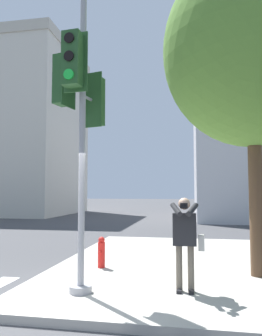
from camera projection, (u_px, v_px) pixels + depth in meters
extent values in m
plane|color=#424244|center=(20.00, 312.00, 5.00)|extent=(160.00, 160.00, 0.00)
cube|color=#ADA89E|center=(230.00, 266.00, 7.82)|extent=(8.00, 8.00, 0.14)
cylinder|color=#939399|center=(81.00, 289.00, 5.50)|extent=(0.38, 0.38, 0.12)
cylinder|color=#939399|center=(82.00, 138.00, 5.69)|extent=(0.11, 0.11, 5.02)
cylinder|color=#939399|center=(88.00, 98.00, 5.91)|extent=(0.11, 0.26, 0.05)
cube|color=#234C23|center=(95.00, 102.00, 6.14)|extent=(0.35, 0.30, 0.90)
cube|color=#234C23|center=(91.00, 100.00, 6.02)|extent=(0.41, 0.12, 1.02)
cylinder|color=black|center=(99.00, 88.00, 6.28)|extent=(0.17, 0.07, 0.17)
cylinder|color=black|center=(99.00, 104.00, 6.26)|extent=(0.17, 0.07, 0.17)
cylinder|color=green|center=(99.00, 119.00, 6.24)|extent=(0.17, 0.07, 0.17)
cylinder|color=#939399|center=(79.00, 65.00, 5.60)|extent=(0.07, 0.26, 0.05)
cube|color=#234C23|center=(72.00, 59.00, 5.37)|extent=(0.32, 0.26, 0.90)
cube|color=#234C23|center=(76.00, 62.00, 5.49)|extent=(0.42, 0.06, 1.02)
cylinder|color=black|center=(69.00, 38.00, 5.26)|extent=(0.17, 0.04, 0.17)
cylinder|color=black|center=(69.00, 56.00, 5.24)|extent=(0.17, 0.04, 0.17)
cylinder|color=green|center=(69.00, 74.00, 5.21)|extent=(0.17, 0.04, 0.17)
cylinder|color=#939399|center=(74.00, 78.00, 5.84)|extent=(0.26, 0.11, 0.05)
cube|color=#234C23|center=(63.00, 80.00, 5.94)|extent=(0.30, 0.35, 0.90)
cube|color=#234C23|center=(69.00, 79.00, 5.89)|extent=(0.12, 0.41, 1.02)
cylinder|color=black|center=(57.00, 65.00, 6.02)|extent=(0.07, 0.17, 0.17)
cylinder|color=black|center=(56.00, 81.00, 6.00)|extent=(0.07, 0.17, 0.17)
cylinder|color=green|center=(56.00, 97.00, 5.98)|extent=(0.07, 0.17, 0.17)
cube|color=black|center=(179.00, 291.00, 5.53)|extent=(0.09, 0.24, 0.05)
cube|color=black|center=(191.00, 291.00, 5.50)|extent=(0.09, 0.24, 0.05)
cylinder|color=#6B6051|center=(179.00, 268.00, 5.62)|extent=(0.11, 0.11, 0.78)
cylinder|color=#6B6051|center=(191.00, 268.00, 5.58)|extent=(0.11, 0.11, 0.78)
cube|color=#232326|center=(185.00, 229.00, 5.65)|extent=(0.40, 0.22, 0.55)
sphere|color=tan|center=(184.00, 204.00, 5.68)|extent=(0.21, 0.21, 0.21)
cube|color=black|center=(184.00, 206.00, 5.38)|extent=(0.12, 0.10, 0.09)
cylinder|color=black|center=(184.00, 206.00, 5.31)|extent=(0.06, 0.08, 0.06)
cylinder|color=#232326|center=(176.00, 209.00, 5.56)|extent=(0.23, 0.35, 0.22)
cylinder|color=#232326|center=(192.00, 210.00, 5.51)|extent=(0.23, 0.35, 0.22)
cube|color=#B7B2A8|center=(201.00, 243.00, 5.60)|extent=(0.10, 0.20, 0.26)
cylinder|color=brown|center=(256.00, 192.00, 6.72)|extent=(0.28, 0.28, 3.39)
ellipsoid|color=#568433|center=(252.00, 50.00, 6.94)|extent=(3.76, 3.76, 4.14)
cylinder|color=red|center=(101.00, 255.00, 7.34)|extent=(0.16, 0.16, 0.56)
sphere|color=red|center=(102.00, 240.00, 7.37)|extent=(0.15, 0.15, 0.15)
cylinder|color=red|center=(100.00, 253.00, 7.24)|extent=(0.07, 0.06, 0.07)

